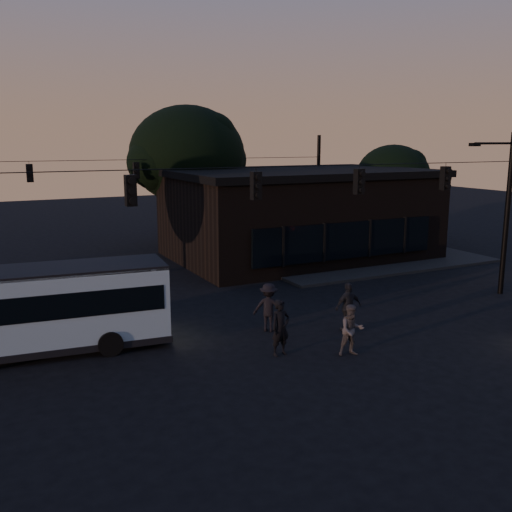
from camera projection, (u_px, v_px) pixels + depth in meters
name	position (u px, v px, depth m)	size (l,w,h in m)	color
ground	(314.00, 373.00, 17.81)	(120.00, 120.00, 0.00)	black
sidewalk_far_right	(356.00, 256.00, 35.34)	(14.00, 10.00, 0.15)	black
building	(299.00, 213.00, 35.22)	(15.40, 10.41, 5.40)	black
tree_behind	(187.00, 155.00, 37.59)	(7.60, 7.60, 9.43)	black
tree_right	(393.00, 176.00, 40.59)	(5.20, 5.20, 6.86)	black
signal_rig_near	(256.00, 216.00, 20.42)	(26.24, 0.30, 7.50)	black
signal_rig_far	(137.00, 190.00, 34.47)	(26.24, 0.30, 7.50)	black
bus	(8.00, 309.00, 18.84)	(10.64, 3.44, 2.94)	#94AFBD
pedestrian_a	(281.00, 328.00, 19.10)	(0.70, 0.46, 1.93)	black
pedestrian_b	(352.00, 330.00, 19.09)	(0.86, 0.67, 1.76)	#45403F
pedestrian_c	(348.00, 307.00, 21.55)	(1.11, 0.46, 1.89)	black
pedestrian_d	(269.00, 307.00, 21.54)	(1.20, 0.69, 1.86)	black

